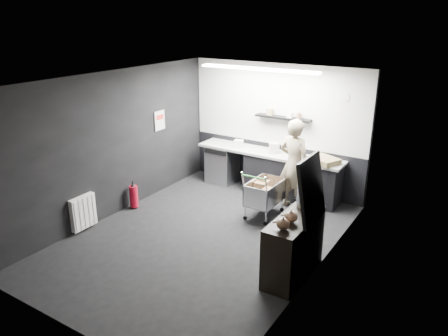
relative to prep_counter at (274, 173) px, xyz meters
The scene contains 22 objects.
floor 2.47m from the prep_counter, 93.20° to the right, with size 5.50×5.50×0.00m, color black.
ceiling 3.30m from the prep_counter, 93.20° to the right, with size 5.50×5.50×0.00m, color white.
wall_back 0.96m from the prep_counter, 112.30° to the left, with size 5.50×5.50×0.00m, color black.
wall_front 5.25m from the prep_counter, 91.50° to the right, with size 5.50×5.50×0.00m, color black.
wall_left 3.35m from the prep_counter, 131.43° to the right, with size 5.50×5.50×0.00m, color black.
wall_right 3.18m from the prep_counter, 52.38° to the right, with size 5.50×5.50×0.00m, color black.
kitchen_wall_panel 1.43m from the prep_counter, 113.58° to the left, with size 3.95×0.02×1.70m, color silver.
dado_panel 0.34m from the prep_counter, 113.58° to the left, with size 3.95×0.02×1.00m, color black.
floating_shelf 1.18m from the prep_counter, 72.13° to the left, with size 1.20×0.22×0.04m, color black.
wall_clock 2.13m from the prep_counter, 13.36° to the left, with size 0.20×0.20×0.03m, color white.
poster 2.63m from the prep_counter, 152.11° to the right, with size 0.02×0.30×0.40m, color silver.
poster_red_band 2.66m from the prep_counter, 152.05° to the right, with size 0.01×0.22×0.10m, color red.
radiator 3.92m from the prep_counter, 122.01° to the right, with size 0.10×0.50×0.60m, color white.
ceiling_strip 2.29m from the prep_counter, 103.37° to the right, with size 2.40×0.20×0.04m, color white.
prep_counter is the anchor object (origin of this frame).
person 0.90m from the prep_counter, 35.06° to the right, with size 0.66×0.43×1.80m, color beige.
shopping_cart 1.14m from the prep_counter, 72.51° to the right, with size 0.51×0.85×0.94m.
sideboard 3.07m from the prep_counter, 57.99° to the right, with size 0.53×1.23×1.84m.
fire_extinguisher 2.93m from the prep_counter, 132.70° to the right, with size 0.16×0.16×0.54m.
cardboard_box 1.20m from the prep_counter, ahead, with size 0.54×0.41×0.11m, color olive.
pink_tub 0.55m from the prep_counter, behind, with size 0.22×0.22×0.22m, color beige.
white_container 0.99m from the prep_counter, behind, with size 0.18×0.14×0.16m, color white.
Camera 1 is at (3.87, -5.45, 3.67)m, focal length 35.00 mm.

